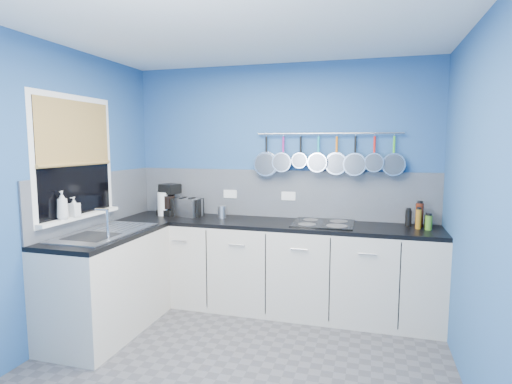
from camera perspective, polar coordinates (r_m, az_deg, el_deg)
The scene contains 41 objects.
floor at distance 3.34m, azimuth -2.94°, elevation -23.62°, with size 3.20×3.00×0.02m, color #47474C.
ceiling at distance 3.00m, azimuth -3.25°, elevation 22.86°, with size 3.20×3.00×0.02m, color white.
wall_back at distance 4.36m, azimuth 3.36°, elevation 1.10°, with size 3.20×0.02×2.50m, color #275088.
wall_front at distance 1.59m, azimuth -21.24°, elevation -9.25°, with size 3.20×0.02×2.50m, color #275088.
wall_left at distance 3.75m, azimuth -27.02°, elevation -0.53°, with size 0.02×3.00×2.50m, color #275088.
wall_right at distance 2.84m, azimuth 29.40°, elevation -2.77°, with size 0.02×3.00×2.50m, color #275088.
backsplash_back at distance 4.35m, azimuth 3.29°, elevation -0.24°, with size 3.20×0.02×0.50m, color gray.
backsplash_left at distance 4.21m, azimuth -21.18°, elevation -0.91°, with size 0.02×1.80×0.50m, color gray.
cabinet_run_back at distance 4.22m, azimuth 2.36°, elevation -10.44°, with size 3.20×0.60×0.86m, color beige.
worktop_back at distance 4.11m, azimuth 2.39°, elevation -4.44°, with size 3.20×0.60×0.04m, color black.
cabinet_run_left at distance 3.96m, azimuth -19.99°, elevation -12.02°, with size 0.60×1.20×0.86m, color beige.
worktop_left at distance 3.85m, azimuth -20.26°, elevation -5.64°, with size 0.60×1.20×0.04m, color black.
window_frame at distance 3.93m, azimuth -23.91°, elevation 4.32°, with size 0.01×1.00×1.10m, color white.
window_glass at distance 3.93m, azimuth -23.85°, elevation 4.32°, with size 0.01×0.90×1.00m, color black.
bamboo_blind at distance 3.93m, azimuth -23.92°, elevation 7.60°, with size 0.01×0.90×0.55m, color #A88034.
window_sill at distance 3.97m, azimuth -23.28°, elevation -3.12°, with size 0.10×0.98×0.03m, color white.
sink_unit at distance 3.84m, azimuth -20.28°, elevation -5.29°, with size 0.50×0.95×0.01m, color silver.
mixer_tap at distance 3.58m, azimuth -19.98°, elevation -4.08°, with size 0.12×0.08×0.26m, color silver, non-canonical shape.
socket_left at distance 4.49m, azimuth -3.61°, elevation -0.28°, with size 0.15×0.01×0.09m, color white.
socket_right at distance 4.32m, azimuth 4.55°, elevation -0.56°, with size 0.15×0.01×0.09m, color white.
pot_rail at distance 4.20m, azimuth 9.98°, elevation 8.04°, with size 0.02×0.02×1.45m, color silver.
soap_bottle_a at distance 3.76m, azimuth -25.38°, elevation -1.67°, with size 0.09×0.09×0.24m, color white.
soap_bottle_b at distance 3.87m, azimuth -24.03°, elevation -1.89°, with size 0.08×0.08×0.17m, color white.
paper_towel at distance 4.56m, azimuth -12.87°, elevation -1.64°, with size 0.11×0.11×0.25m, color white.
coffee_maker at distance 4.58m, azimuth -11.99°, elevation -1.03°, with size 0.19×0.21×0.34m, color black, non-canonical shape.
toaster at distance 4.49m, azimuth -9.53°, elevation -2.10°, with size 0.30×0.17×0.19m, color silver.
canister at distance 4.33m, azimuth -4.77°, elevation -2.78°, with size 0.09×0.09×0.13m, color silver.
hob at distance 4.05m, azimuth 9.36°, elevation -4.33°, with size 0.58×0.51×0.01m, color black.
pan_0 at distance 4.30m, azimuth 1.43°, elevation 5.18°, with size 0.25×0.07×0.44m, color silver, non-canonical shape.
pan_1 at distance 4.26m, azimuth 3.80°, elevation 5.47°, with size 0.20×0.11×0.39m, color silver, non-canonical shape.
pan_2 at distance 4.23m, azimuth 6.22°, elevation 5.71°, with size 0.16×0.10×0.35m, color silver, non-canonical shape.
pan_3 at distance 4.20m, azimuth 8.67°, elevation 5.43°, with size 0.20×0.11×0.39m, color silver, non-canonical shape.
pan_4 at distance 4.18m, azimuth 11.15°, elevation 5.21°, with size 0.22×0.06×0.41m, color silver, non-canonical shape.
pan_5 at distance 4.17m, azimuth 13.64°, elevation 5.11°, with size 0.23×0.10×0.42m, color silver, non-canonical shape.
pan_6 at distance 4.17m, azimuth 16.15°, elevation 5.30°, with size 0.19×0.10×0.38m, color silver, non-canonical shape.
pan_7 at distance 4.17m, azimuth 18.64°, elevation 4.98°, with size 0.22×0.07×0.41m, color silver, non-canonical shape.
condiment_0 at distance 4.14m, azimuth 22.78°, elevation -3.81°, with size 0.05×0.05×0.11m, color black.
condiment_1 at distance 4.14m, azimuth 21.81°, elevation -2.99°, with size 0.07×0.07×0.22m, color #4C190C.
condiment_2 at distance 4.13m, azimuth 20.46°, elevation -3.44°, with size 0.06×0.06×0.15m, color black.
condiment_3 at distance 4.03m, azimuth 22.92°, elevation -3.96°, with size 0.06×0.06×0.13m, color #3F721E.
condiment_4 at distance 4.04m, azimuth 21.69°, elevation -3.53°, with size 0.05×0.05×0.18m, color #8C5914.
Camera 1 is at (0.94, -2.73, 1.68)m, focal length 28.71 mm.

